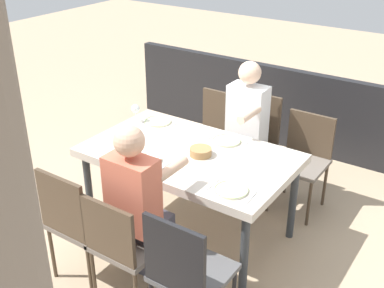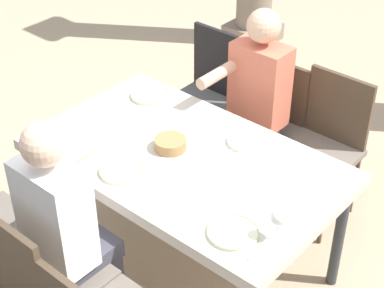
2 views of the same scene
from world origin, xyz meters
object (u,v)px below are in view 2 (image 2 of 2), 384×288
object	(u,v)px
chair_west_north	(208,90)
plate_0	(150,95)
diner_woman_green	(69,228)
plate_3	(233,232)
plate_2	(247,141)
chair_mid_south	(40,276)
diner_man_white	(252,106)
dining_table	(186,166)
chair_mid_north	(268,119)
bread_basket	(171,143)
wine_glass_3	(279,218)
chair_east_north	(325,140)
plate_1	(122,171)

from	to	relation	value
chair_west_north	plate_0	size ratio (longest dim) A/B	3.99
diner_woman_green	plate_3	size ratio (longest dim) A/B	5.56
plate_0	plate_2	bearing A→B (deg)	-1.01
chair_mid_south	plate_2	distance (m)	1.27
chair_west_north	diner_man_white	bearing A→B (deg)	-21.10
dining_table	plate_3	distance (m)	0.63
chair_mid_north	bread_basket	xyz separation A→B (m)	(-0.01, -0.90, 0.28)
wine_glass_3	chair_east_north	bearing A→B (deg)	109.22
chair_west_north	bread_basket	xyz separation A→B (m)	(0.49, -0.91, 0.26)
chair_west_north	plate_0	world-z (taller)	chair_west_north
diner_man_white	plate_3	bearing A→B (deg)	-57.99
chair_mid_north	bread_basket	size ratio (longest dim) A/B	5.11
bread_basket	chair_mid_south	bearing A→B (deg)	-89.12
chair_mid_north	diner_man_white	world-z (taller)	diner_man_white
chair_west_north	plate_1	xyz separation A→B (m)	(0.45, -1.23, 0.24)
dining_table	diner_woman_green	world-z (taller)	diner_woman_green
chair_mid_south	diner_woman_green	xyz separation A→B (m)	(-0.00, 0.20, 0.16)
plate_3	diner_woman_green	bearing A→B (deg)	-147.27
chair_east_north	diner_man_white	bearing A→B (deg)	-155.25
chair_mid_north	diner_woman_green	bearing A→B (deg)	-90.10
chair_west_north	chair_mid_south	xyz separation A→B (m)	(0.51, -1.83, 0.01)
plate_0	wine_glass_3	size ratio (longest dim) A/B	1.40
wine_glass_3	plate_1	bearing A→B (deg)	-173.00
chair_east_north	wine_glass_3	xyz separation A→B (m)	(0.39, -1.12, 0.35)
dining_table	diner_woman_green	bearing A→B (deg)	-97.53
plate_0	bread_basket	distance (m)	0.55
diner_man_white	plate_1	world-z (taller)	diner_man_white
chair_west_north	bread_basket	size ratio (longest dim) A/B	5.48
chair_mid_north	plate_2	bearing A→B (deg)	-66.67
diner_man_white	bread_basket	distance (m)	0.72
chair_mid_north	plate_3	xyz separation A→B (m)	(0.64, -1.21, 0.26)
plate_2	chair_east_north	bearing A→B (deg)	75.71
chair_west_north	chair_east_north	distance (m)	0.92
plate_2	diner_man_white	bearing A→B (deg)	122.35
dining_table	bread_basket	size ratio (longest dim) A/B	9.57
plate_0	diner_man_white	bearing A→B (deg)	40.78
chair_west_north	diner_man_white	size ratio (longest dim) A/B	0.72
plate_3	chair_west_north	bearing A→B (deg)	133.21
plate_3	diner_man_white	bearing A→B (deg)	122.01
chair_west_north	wine_glass_3	bearing A→B (deg)	-40.47
diner_woman_green	diner_man_white	world-z (taller)	diner_woman_green
chair_west_north	chair_east_north	xyz separation A→B (m)	(0.92, -0.00, 0.01)
diner_man_white	plate_2	distance (m)	0.50
chair_west_north	chair_mid_north	size ratio (longest dim) A/B	1.07
chair_mid_south	wine_glass_3	xyz separation A→B (m)	(0.80, 0.71, 0.34)
chair_east_north	plate_1	distance (m)	1.33
chair_west_north	diner_woman_green	world-z (taller)	diner_woman_green
dining_table	chair_west_north	bearing A→B (deg)	123.27
diner_woman_green	plate_3	distance (m)	0.77
dining_table	diner_woman_green	size ratio (longest dim) A/B	1.24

